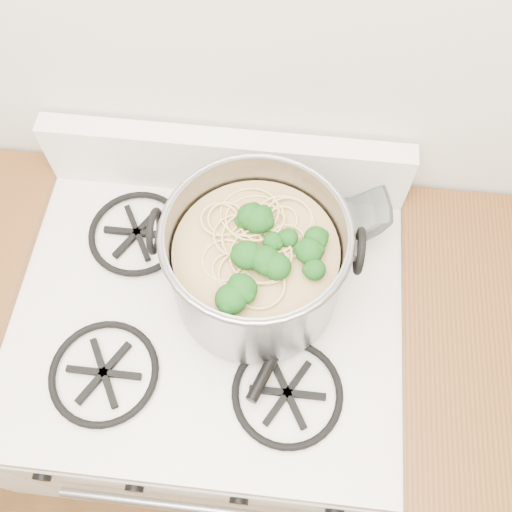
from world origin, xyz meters
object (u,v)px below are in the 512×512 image
object	(u,v)px
gas_range	(220,376)
stock_pot	(256,263)
glass_bowl	(323,207)
spatula	(311,284)

from	to	relation	value
gas_range	stock_pot	bearing A→B (deg)	31.06
gas_range	glass_bowl	size ratio (longest dim) A/B	9.21
gas_range	spatula	world-z (taller)	spatula
gas_range	glass_bowl	bearing A→B (deg)	49.18
stock_pot	glass_bowl	xyz separation A→B (m)	(0.12, 0.19, -0.09)
gas_range	stock_pot	world-z (taller)	stock_pot
stock_pot	spatula	size ratio (longest dim) A/B	1.16
glass_bowl	spatula	bearing A→B (deg)	-93.99
gas_range	spatula	bearing A→B (deg)	18.24
stock_pot	spatula	distance (m)	0.14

